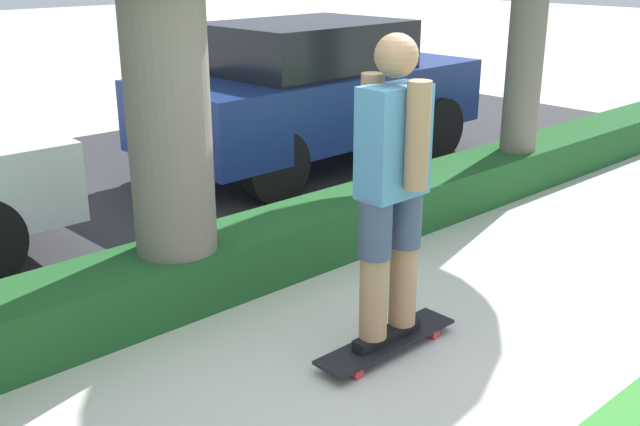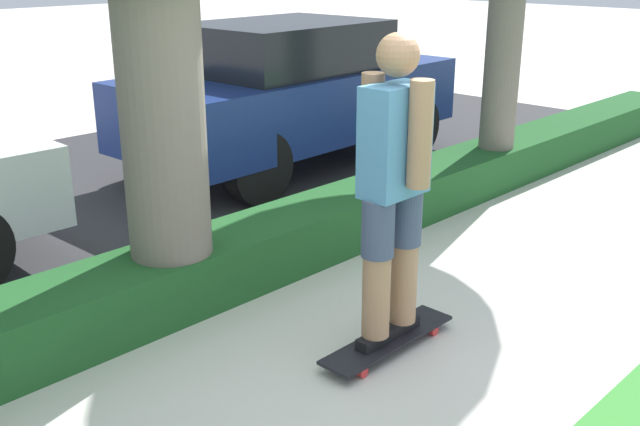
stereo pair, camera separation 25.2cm
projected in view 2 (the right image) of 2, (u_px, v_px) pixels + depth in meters
name	position (u px, v px, depth m)	size (l,w,h in m)	color
ground_plane	(382.00, 378.00, 4.27)	(60.00, 60.00, 0.00)	beige
street_asphalt	(36.00, 211.00, 7.02)	(15.81, 5.00, 0.01)	#2D2D30
hedge_row	(207.00, 268.00, 5.25)	(15.81, 0.60, 0.41)	#1E5123
skateboard	(388.00, 340.00, 4.55)	(1.01, 0.24, 0.08)	black
skater_person	(394.00, 185.00, 4.23)	(0.52, 0.47, 1.82)	black
parked_car_middle	(291.00, 91.00, 8.27)	(3.98, 1.83, 1.60)	navy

